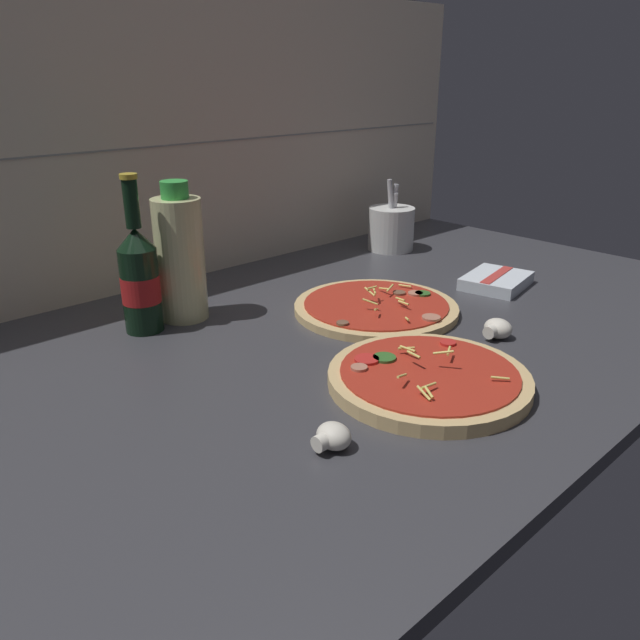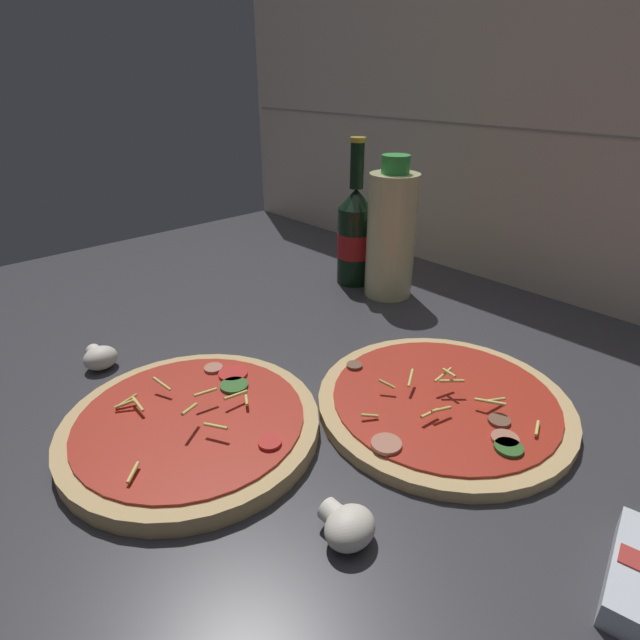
{
  "view_description": "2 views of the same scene",
  "coord_description": "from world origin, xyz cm",
  "px_view_note": "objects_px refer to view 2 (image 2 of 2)",
  "views": [
    {
      "loc": [
        -70.25,
        -66.78,
        43.29
      ],
      "look_at": [
        -6.8,
        0.75,
        6.37
      ],
      "focal_mm": 35.0,
      "sensor_mm": 36.0,
      "label": 1
    },
    {
      "loc": [
        35.95,
        -39.98,
        38.75
      ],
      "look_at": [
        -7.35,
        -0.04,
        9.19
      ],
      "focal_mm": 28.0,
      "sensor_mm": 36.0,
      "label": 2
    }
  ],
  "objects_px": {
    "pizza_near": "(192,425)",
    "mushroom_left": "(348,526)",
    "beer_bottle": "(355,235)",
    "mushroom_right": "(100,357)",
    "oil_bottle": "(391,234)",
    "pizza_far": "(443,402)"
  },
  "relations": [
    {
      "from": "pizza_near",
      "to": "mushroom_left",
      "type": "relative_size",
      "value": 5.7
    },
    {
      "from": "pizza_near",
      "to": "beer_bottle",
      "type": "distance_m",
      "value": 0.5
    },
    {
      "from": "mushroom_right",
      "to": "pizza_near",
      "type": "bearing_deg",
      "value": 5.76
    },
    {
      "from": "oil_bottle",
      "to": "mushroom_right",
      "type": "xyz_separation_m",
      "value": [
        -0.1,
        -0.48,
        -0.1
      ]
    },
    {
      "from": "pizza_far",
      "to": "mushroom_right",
      "type": "bearing_deg",
      "value": -144.44
    },
    {
      "from": "pizza_near",
      "to": "mushroom_left",
      "type": "xyz_separation_m",
      "value": [
        0.22,
        0.03,
        0.01
      ]
    },
    {
      "from": "mushroom_right",
      "to": "beer_bottle",
      "type": "bearing_deg",
      "value": 87.74
    },
    {
      "from": "beer_bottle",
      "to": "mushroom_right",
      "type": "relative_size",
      "value": 5.61
    },
    {
      "from": "mushroom_left",
      "to": "mushroom_right",
      "type": "relative_size",
      "value": 1.06
    },
    {
      "from": "oil_bottle",
      "to": "pizza_far",
      "type": "bearing_deg",
      "value": -38.57
    },
    {
      "from": "pizza_near",
      "to": "mushroom_right",
      "type": "relative_size",
      "value": 6.04
    },
    {
      "from": "pizza_far",
      "to": "mushroom_right",
      "type": "distance_m",
      "value": 0.45
    },
    {
      "from": "pizza_far",
      "to": "pizza_near",
      "type": "bearing_deg",
      "value": -123.7
    },
    {
      "from": "pizza_far",
      "to": "mushroom_right",
      "type": "height_order",
      "value": "pizza_far"
    },
    {
      "from": "pizza_far",
      "to": "oil_bottle",
      "type": "bearing_deg",
      "value": 141.43
    },
    {
      "from": "pizza_far",
      "to": "mushroom_left",
      "type": "xyz_separation_m",
      "value": [
        0.05,
        -0.22,
        0.01
      ]
    },
    {
      "from": "pizza_far",
      "to": "mushroom_left",
      "type": "distance_m",
      "value": 0.22
    },
    {
      "from": "oil_bottle",
      "to": "mushroom_right",
      "type": "relative_size",
      "value": 5.18
    },
    {
      "from": "beer_bottle",
      "to": "pizza_near",
      "type": "bearing_deg",
      "value": -67.44
    },
    {
      "from": "pizza_far",
      "to": "mushroom_right",
      "type": "xyz_separation_m",
      "value": [
        -0.37,
        -0.26,
        0.01
      ]
    },
    {
      "from": "mushroom_left",
      "to": "mushroom_right",
      "type": "xyz_separation_m",
      "value": [
        -0.42,
        -0.05,
        -0.0
      ]
    },
    {
      "from": "pizza_near",
      "to": "pizza_far",
      "type": "height_order",
      "value": "pizza_near"
    }
  ]
}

